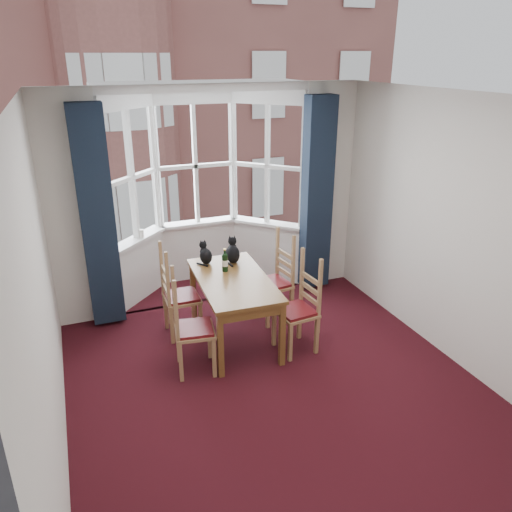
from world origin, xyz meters
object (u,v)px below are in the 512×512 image
candle_tall (142,234)px  chair_right_far (279,283)px  chair_right_near (303,310)px  dining_table (233,286)px  cat_right (233,252)px  chair_left_near (186,331)px  cat_left (206,255)px  chair_left_far (174,299)px  wine_bottle (225,261)px

candle_tall → chair_right_far: bearing=-38.3°
chair_right_near → chair_right_far: size_ratio=1.00×
chair_right_far → dining_table: bearing=-156.4°
cat_right → chair_left_near: bearing=-133.0°
cat_left → chair_right_near: bearing=-50.4°
chair_left_near → chair_right_near: bearing=-1.5°
chair_left_far → cat_left: 0.65m
wine_bottle → candle_tall: bearing=121.4°
dining_table → cat_left: size_ratio=5.19×
wine_bottle → candle_tall: wine_bottle is taller
dining_table → chair_left_far: 0.74m
candle_tall → dining_table: bearing=-62.2°
dining_table → chair_right_near: chair_right_near is taller
chair_left_near → chair_right_near: same height
chair_right_far → wine_bottle: 0.84m
chair_left_far → cat_right: bearing=8.8°
dining_table → candle_tall: bearing=117.8°
chair_left_far → chair_right_near: 1.50m
chair_left_far → cat_right: (0.77, 0.12, 0.43)m
chair_left_far → cat_left: (0.45, 0.20, 0.41)m
chair_right_near → candle_tall: (-1.43, 1.91, 0.45)m
cat_right → wine_bottle: 0.29m
candle_tall → wine_bottle: bearing=-58.6°
chair_left_far → candle_tall: size_ratio=8.26×
chair_right_far → wine_bottle: bearing=-174.2°
chair_right_near → cat_right: 1.13m
cat_right → chair_right_near: bearing=-61.1°
chair_left_near → chair_left_far: same height
chair_right_near → cat_left: bearing=129.6°
chair_left_near → chair_left_far: bearing=86.4°
cat_right → cat_left: bearing=165.6°
chair_left_near → chair_right_far: 1.54m
chair_left_far → cat_left: size_ratio=3.23×
chair_left_far → wine_bottle: size_ratio=3.35×
cat_right → wine_bottle: size_ratio=1.17×
chair_left_near → chair_right_near: 1.32m
chair_left_far → chair_right_near: bearing=-31.9°
cat_left → wine_bottle: size_ratio=1.04×
dining_table → chair_right_far: chair_right_far is taller
wine_bottle → candle_tall: 1.44m
chair_right_near → wine_bottle: wine_bottle is taller
chair_right_far → cat_left: (-0.86, 0.24, 0.41)m
chair_left_far → chair_right_near: (1.27, -0.79, 0.00)m
chair_right_far → candle_tall: size_ratio=8.26×
chair_left_near → chair_right_near: size_ratio=1.00×
chair_right_far → chair_left_far: bearing=178.4°
cat_left → wine_bottle: (0.14, -0.31, 0.01)m
dining_table → chair_left_far: (-0.62, 0.34, -0.21)m
chair_right_near → cat_left: size_ratio=3.23×
chair_left_near → candle_tall: size_ratio=8.26×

